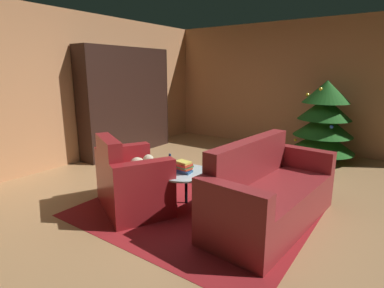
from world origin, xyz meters
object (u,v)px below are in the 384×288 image
Objects in this scene: couch_red at (268,195)px; decorated_tree at (324,121)px; armchair_red at (131,183)px; bookshelf_unit at (132,102)px; book_stack_on_table at (184,167)px; coffee_table at (185,176)px; bottle_on_table at (170,166)px.

decorated_tree reaches higher than couch_red.
armchair_red is at bearing -111.59° from decorated_tree.
book_stack_on_table is at bearing -33.20° from bookshelf_unit.
armchair_red is 3.73m from decorated_tree.
armchair_red is 1.59m from couch_red.
decorated_tree is at bearing 68.41° from armchair_red.
coffee_table is at bearing -32.87° from bookshelf_unit.
armchair_red is at bearing -156.04° from bottle_on_table.
bottle_on_table is at bearing -36.21° from bookshelf_unit.
bookshelf_unit is at bearing 158.60° from couch_red.
book_stack_on_table is 3.24m from decorated_tree.
couch_red is 1.14m from bottle_on_table.
book_stack_on_table is 0.88× the size of bottle_on_table.
bookshelf_unit is 3.67m from decorated_tree.
decorated_tree is (-0.10, 2.82, 0.43)m from couch_red.
decorated_tree is at bearing 74.18° from bottle_on_table.
bookshelf_unit is at bearing 143.79° from bottle_on_table.
couch_red is 0.97m from coffee_table.
coffee_table is (2.52, -1.63, -0.59)m from bookshelf_unit.
decorated_tree reaches higher than coffee_table.
decorated_tree is at bearing 92.07° from couch_red.
bookshelf_unit is 3.77m from couch_red.
coffee_table is (-0.92, -0.28, 0.11)m from couch_red.
bottle_on_table reaches higher than coffee_table.
armchair_red is 0.64× the size of couch_red.
bottle_on_table is at bearing -157.41° from couch_red.
decorated_tree is (3.35, 1.47, -0.27)m from bookshelf_unit.
bookshelf_unit reaches higher than armchair_red.
bottle_on_table is at bearing -123.65° from coffee_table.
couch_red is at bearing 22.59° from bottle_on_table.
book_stack_on_table is at bearing 30.44° from armchair_red.
decorated_tree is (0.92, 3.25, 0.17)m from bottle_on_table.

